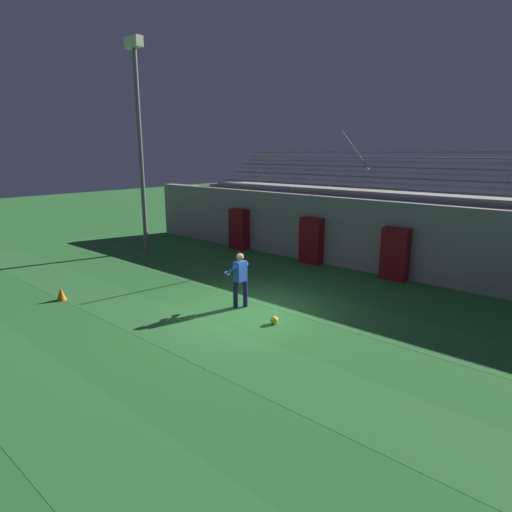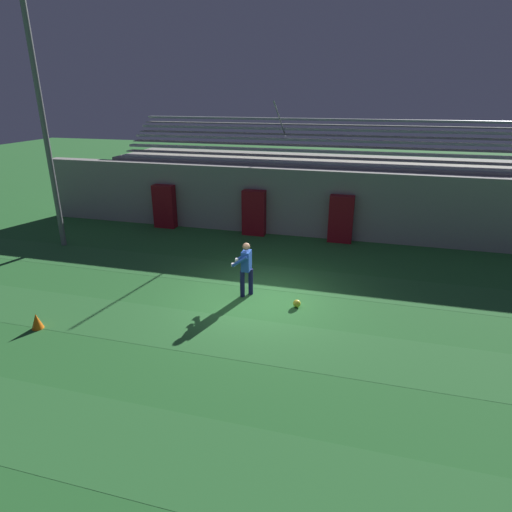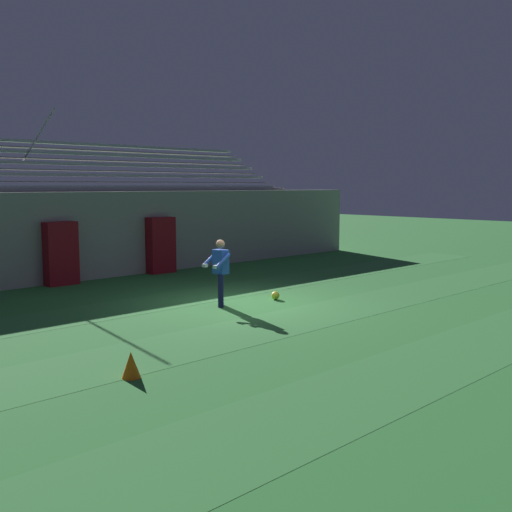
{
  "view_description": "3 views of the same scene",
  "coord_description": "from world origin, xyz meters",
  "px_view_note": "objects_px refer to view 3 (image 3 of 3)",
  "views": [
    {
      "loc": [
        7.95,
        -8.71,
        4.56
      ],
      "look_at": [
        -0.77,
        1.26,
        1.33
      ],
      "focal_mm": 30.0,
      "sensor_mm": 36.0,
      "label": 1
    },
    {
      "loc": [
        2.88,
        -10.98,
        5.71
      ],
      "look_at": [
        0.07,
        -0.64,
        1.62
      ],
      "focal_mm": 30.0,
      "sensor_mm": 36.0,
      "label": 2
    },
    {
      "loc": [
        -10.03,
        -11.02,
        3.0
      ],
      "look_at": [
        0.95,
        0.35,
        1.13
      ],
      "focal_mm": 42.0,
      "sensor_mm": 36.0,
      "label": 3
    }
  ],
  "objects_px": {
    "goalkeeper": "(220,268)",
    "soccer_ball": "(275,296)",
    "padding_pillar_gate_right": "(161,245)",
    "traffic_cone": "(131,365)",
    "padding_pillar_gate_left": "(61,254)"
  },
  "relations": [
    {
      "from": "padding_pillar_gate_left",
      "to": "goalkeeper",
      "type": "height_order",
      "value": "padding_pillar_gate_left"
    },
    {
      "from": "padding_pillar_gate_left",
      "to": "goalkeeper",
      "type": "relative_size",
      "value": 1.15
    },
    {
      "from": "soccer_ball",
      "to": "goalkeeper",
      "type": "bearing_deg",
      "value": 167.52
    },
    {
      "from": "soccer_ball",
      "to": "padding_pillar_gate_right",
      "type": "bearing_deg",
      "value": 83.76
    },
    {
      "from": "padding_pillar_gate_right",
      "to": "goalkeeper",
      "type": "xyz_separation_m",
      "value": [
        -2.28,
        -5.78,
        -0.0
      ]
    },
    {
      "from": "traffic_cone",
      "to": "goalkeeper",
      "type": "bearing_deg",
      "value": 35.21
    },
    {
      "from": "padding_pillar_gate_left",
      "to": "traffic_cone",
      "type": "xyz_separation_m",
      "value": [
        -3.3,
        -9.07,
        -0.75
      ]
    },
    {
      "from": "soccer_ball",
      "to": "traffic_cone",
      "type": "distance_m",
      "value": 6.92
    },
    {
      "from": "goalkeeper",
      "to": "soccer_ball",
      "type": "xyz_separation_m",
      "value": [
        1.61,
        -0.36,
        -0.84
      ]
    },
    {
      "from": "padding_pillar_gate_left",
      "to": "padding_pillar_gate_right",
      "type": "xyz_separation_m",
      "value": [
        3.64,
        0.0,
        0.0
      ]
    },
    {
      "from": "soccer_ball",
      "to": "padding_pillar_gate_left",
      "type": "bearing_deg",
      "value": 115.79
    },
    {
      "from": "padding_pillar_gate_right",
      "to": "traffic_cone",
      "type": "distance_m",
      "value": 11.45
    },
    {
      "from": "padding_pillar_gate_right",
      "to": "soccer_ball",
      "type": "bearing_deg",
      "value": -96.24
    },
    {
      "from": "padding_pillar_gate_right",
      "to": "traffic_cone",
      "type": "xyz_separation_m",
      "value": [
        -6.94,
        -9.07,
        -0.75
      ]
    },
    {
      "from": "padding_pillar_gate_left",
      "to": "traffic_cone",
      "type": "relative_size",
      "value": 4.57
    }
  ]
}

